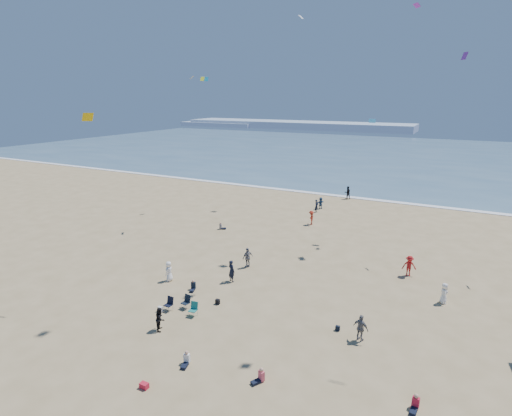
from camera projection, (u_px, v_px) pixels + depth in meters
The scene contains 13 objects.
ground at pixel (156, 379), 21.66m from camera, with size 220.00×220.00×0.00m, color tan.
ocean at pixel (403, 156), 102.98m from camera, with size 220.00×100.00×0.06m, color #476B84.
surf_line at pixel (356, 198), 60.17m from camera, with size 220.00×1.20×0.08m, color white.
headland_far at pixel (295, 125), 193.23m from camera, with size 110.00×20.00×3.20m, color #7A8EA8.
headland_near at pixel (220, 124), 206.75m from camera, with size 40.00×14.00×2.00m, color #7A8EA8.
standing_flyers at pixel (326, 263), 34.59m from camera, with size 24.42×46.92×1.92m.
seated_group at pixel (242, 307), 28.25m from camera, with size 24.02×22.23×0.84m.
chair_cluster at pixel (182, 305), 28.27m from camera, with size 2.65×1.45×1.00m.
white_tote at pixel (160, 309), 28.35m from camera, with size 0.35×0.20×0.40m, color silver.
black_backpack at pixel (218, 302), 29.40m from camera, with size 0.30×0.22×0.38m, color black.
cooler at pixel (144, 386), 20.92m from camera, with size 0.45×0.30×0.30m, color red.
navy_bag at pixel (338, 328), 26.07m from camera, with size 0.28×0.18×0.34m, color black.
kites_aloft at pixel (428, 99), 24.06m from camera, with size 37.95×44.31×29.61m.
Camera 1 is at (13.25, -13.83, 14.77)m, focal length 28.00 mm.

